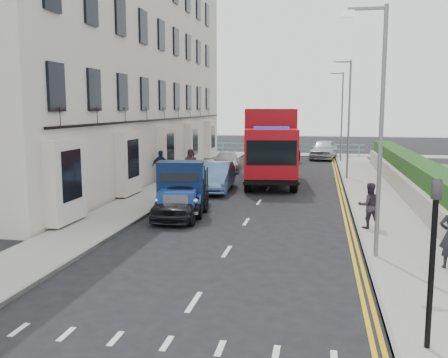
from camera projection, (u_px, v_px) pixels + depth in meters
ground at (238, 235)px, 16.91m from camera, size 120.00×120.00×0.00m
pavement_west at (169, 187)px, 26.62m from camera, size 2.40×38.00×0.12m
pavement_east at (373, 194)px, 24.66m from camera, size 2.60×38.00×0.12m
promenade at (290, 155)px, 45.09m from camera, size 30.00×2.50×0.12m
sea_plane at (302, 136)px, 75.23m from camera, size 120.00×120.00×0.00m
terrace_west at (119, 60)px, 30.30m from camera, size 6.31×30.20×14.25m
garden_east at (414, 178)px, 24.18m from camera, size 1.45×28.00×1.75m
seafront_railing at (289, 150)px, 44.24m from camera, size 13.00×0.08×1.11m
lamp_near at (377, 118)px, 13.62m from camera, size 1.23×0.18×7.00m
lamp_mid at (347, 113)px, 29.17m from camera, size 1.23×0.18×7.00m
lamp_far at (340, 111)px, 38.89m from camera, size 1.23×0.18×7.00m
traffic_signal at (433, 239)px, 8.47m from camera, size 0.16×0.20×3.10m
bedford_lorry at (181, 191)px, 19.98m from camera, size 2.43×4.72×2.14m
red_lorry at (270, 144)px, 28.37m from camera, size 3.64×8.30×4.21m
parked_car_front at (181, 200)px, 19.48m from camera, size 1.72×4.10×1.39m
parked_car_mid at (215, 177)px, 25.72m from camera, size 1.82×4.59×1.49m
parked_car_rear at (226, 162)px, 33.90m from camera, size 2.35×4.58×1.27m
seafront_car_left at (276, 150)px, 40.86m from camera, size 4.45×6.31×1.60m
seafront_car_right at (324, 149)px, 41.77m from camera, size 2.54×4.96×1.62m
pedestrian_east_far at (369, 205)px, 17.28m from camera, size 0.88×0.74×1.60m
pedestrian_west_near at (161, 167)px, 27.77m from camera, size 1.06×0.45×1.81m
pedestrian_west_far at (191, 164)px, 29.12m from camera, size 1.00×0.80×1.80m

